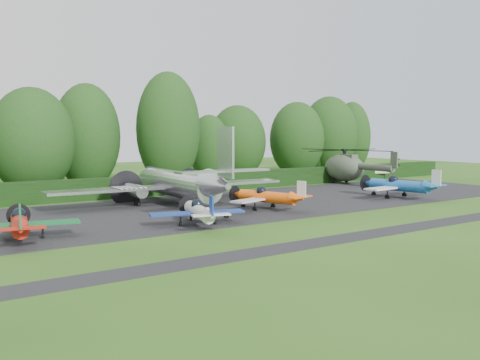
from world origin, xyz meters
TOP-DOWN VIEW (x-y plane):
  - ground at (0.00, 0.00)m, footprint 160.00×160.00m
  - apron at (0.00, 10.00)m, footprint 70.00×18.00m
  - taxiway_verge at (0.00, -6.00)m, footprint 70.00×2.00m
  - hedgerow at (0.00, 21.00)m, footprint 90.00×1.60m
  - transport_plane at (-2.97, 12.45)m, footprint 21.96×16.84m
  - light_plane_red at (-17.95, 4.34)m, footprint 6.84×7.19m
  - light_plane_white at (-6.85, 2.58)m, footprint 6.51×6.84m
  - light_plane_orange at (1.73, 6.08)m, footprint 6.84×7.19m
  - light_plane_blue at (16.98, 4.84)m, footprint 7.85×8.26m
  - helicopter at (23.58, 18.28)m, footprint 13.42×15.71m
  - sign_board at (32.07, 20.04)m, footprint 3.24×0.12m
  - tree_0 at (-11.05, 28.51)m, footprint 8.53×8.53m
  - tree_1 at (26.43, 30.51)m, footprint 7.94×7.94m
  - tree_2 at (-4.49, 30.93)m, footprint 7.44×7.44m
  - tree_3 at (38.68, 31.27)m, footprint 5.96×5.96m
  - tree_4 at (4.38, 28.33)m, footprint 7.51×7.51m
  - tree_6 at (17.11, 32.26)m, footprint 7.93×7.93m
  - tree_8 at (11.88, 31.20)m, footprint 5.49×5.49m
  - tree_11 at (32.97, 30.60)m, footprint 8.54×8.54m
  - tree_12 at (31.87, 31.75)m, footprint 7.41×7.41m

SIDE VIEW (x-z plane):
  - ground at x=0.00m, z-range 0.00..0.00m
  - hedgerow at x=0.00m, z-range -1.00..1.00m
  - taxiway_verge at x=0.00m, z-range 0.00..0.00m
  - apron at x=0.00m, z-range 0.00..0.01m
  - light_plane_white at x=-6.85m, z-range -0.21..2.29m
  - light_plane_orange at x=1.73m, z-range -0.22..2.41m
  - light_plane_red at x=-17.95m, z-range -0.22..2.41m
  - sign_board at x=32.07m, z-range 0.32..2.14m
  - light_plane_blue at x=16.98m, z-range -0.25..2.76m
  - transport_plane at x=-2.97m, z-range -1.56..5.48m
  - helicopter at x=23.58m, z-range 0.16..4.48m
  - tree_8 at x=11.88m, z-range -0.02..8.66m
  - tree_12 at x=31.87m, z-range -0.01..9.29m
  - tree_6 at x=17.11m, z-range -0.01..10.10m
  - tree_1 at x=26.43m, z-range -0.01..10.77m
  - tree_0 at x=-11.05m, z-range -0.01..10.96m
  - tree_3 at x=38.68m, z-range -0.02..11.20m
  - tree_11 at x=32.97m, z-range -0.01..11.82m
  - tree_2 at x=-4.49m, z-range -0.01..11.86m
  - tree_4 at x=4.38m, z-range -0.01..13.47m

